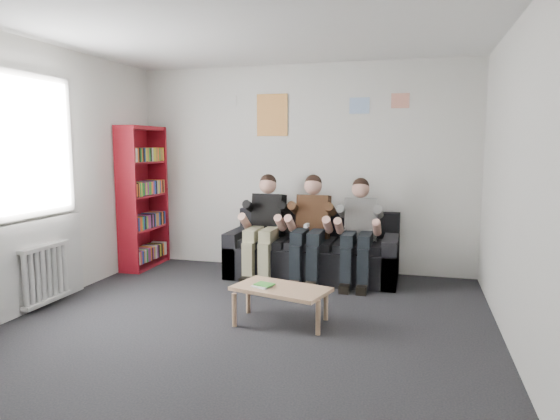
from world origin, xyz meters
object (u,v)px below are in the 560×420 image
at_px(person_left, 264,227).
at_px(person_middle, 310,229).
at_px(bookshelf, 144,197).
at_px(person_right, 358,232).
at_px(sofa, 313,254).
at_px(coffee_table, 281,291).

bearing_deg(person_left, person_middle, 2.94).
xyz_separation_m(bookshelf, person_middle, (2.33, -0.11, -0.31)).
bearing_deg(bookshelf, person_right, -4.49).
xyz_separation_m(bookshelf, person_left, (1.74, -0.11, -0.31)).
xyz_separation_m(sofa, person_right, (0.58, -0.19, 0.34)).
relative_size(person_middle, person_right, 1.02).
height_order(bookshelf, person_middle, bookshelf).
distance_m(person_left, person_right, 1.17).
xyz_separation_m(person_left, person_middle, (0.58, -0.00, 0.00)).
relative_size(coffee_table, person_left, 0.67).
distance_m(person_middle, person_right, 0.58).
height_order(person_left, person_right, person_left).
relative_size(person_left, person_middle, 1.00).
xyz_separation_m(bookshelf, coffee_table, (2.38, -1.64, -0.65)).
bearing_deg(coffee_table, person_left, 112.58).
height_order(coffee_table, person_left, person_left).
bearing_deg(person_right, sofa, 152.78).
xyz_separation_m(sofa, person_left, (-0.58, -0.20, 0.35)).
distance_m(bookshelf, person_left, 1.77).
relative_size(sofa, person_right, 1.66).
bearing_deg(person_right, coffee_table, -118.11).
bearing_deg(sofa, person_middle, -90.00).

